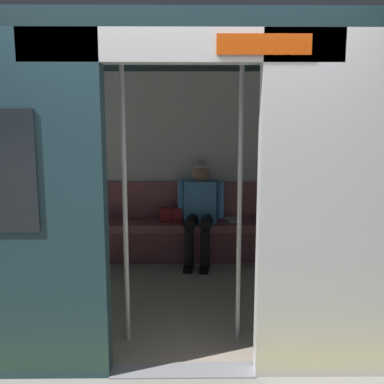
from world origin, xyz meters
name	(u,v)px	position (x,y,z in m)	size (l,w,h in m)	color
ground_plane	(183,371)	(0.00, 0.00, 0.00)	(60.00, 60.00, 0.00)	gray
train_car	(176,133)	(0.06, -1.29, 1.57)	(6.40, 2.92, 2.36)	silver
bench_seat	(184,231)	(0.00, -2.41, 0.36)	(2.93, 0.44, 0.46)	#935156
person_seated	(200,205)	(-0.19, -2.36, 0.68)	(0.55, 0.71, 1.19)	#4C8CC6
handbag	(172,215)	(0.15, -2.45, 0.55)	(0.26, 0.15, 0.17)	maroon
book	(233,220)	(-0.59, -2.49, 0.48)	(0.15, 0.22, 0.03)	silver
grab_pole_door	(125,200)	(0.43, -0.44, 1.11)	(0.04, 0.04, 2.22)	silver
grab_pole_far	(240,199)	(-0.43, -0.47, 1.11)	(0.04, 0.04, 2.22)	silver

